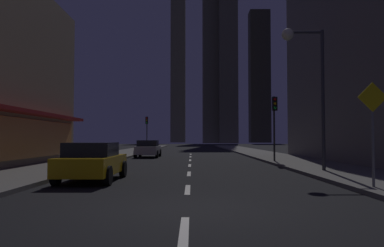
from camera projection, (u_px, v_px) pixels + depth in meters
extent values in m
cube|color=black|center=(192.00, 154.00, 40.38)|extent=(78.00, 136.00, 0.10)
cube|color=#605E59|center=(257.00, 153.00, 40.35)|extent=(4.00, 76.00, 0.15)
cube|color=#605E59|center=(128.00, 153.00, 40.41)|extent=(4.00, 76.00, 0.15)
cube|color=silver|center=(186.00, 231.00, 6.41)|extent=(0.16, 2.20, 0.01)
cube|color=silver|center=(189.00, 190.00, 11.60)|extent=(0.16, 2.20, 0.01)
cube|color=silver|center=(191.00, 174.00, 16.80)|extent=(0.16, 2.20, 0.01)
cube|color=silver|center=(191.00, 165.00, 22.00)|extent=(0.16, 2.20, 0.01)
cube|color=silver|center=(192.00, 160.00, 27.19)|extent=(0.16, 2.20, 0.01)
cube|color=silver|center=(192.00, 157.00, 32.39)|extent=(0.16, 2.20, 0.01)
cube|color=silver|center=(192.00, 154.00, 37.58)|extent=(0.16, 2.20, 0.01)
cube|color=#D88C3F|center=(13.00, 138.00, 18.79)|extent=(0.10, 18.63, 2.20)
cube|color=maroon|center=(21.00, 111.00, 18.84)|extent=(0.90, 19.23, 0.20)
cube|color=#645F4B|center=(180.00, 67.00, 154.17)|extent=(5.94, 7.79, 62.44)
cube|color=brown|center=(216.00, 68.00, 128.89)|extent=(7.79, 8.88, 52.11)
cube|color=brown|center=(229.00, 28.00, 124.63)|extent=(6.10, 6.52, 77.19)
cube|color=#2F2C23|center=(261.00, 77.00, 144.92)|extent=(7.76, 6.16, 51.28)
cube|color=gold|center=(95.00, 165.00, 14.04)|extent=(1.80, 4.20, 0.65)
cube|color=black|center=(93.00, 150.00, 13.86)|extent=(1.64, 2.00, 0.55)
cylinder|color=black|center=(82.00, 169.00, 15.43)|extent=(0.22, 0.68, 0.68)
cylinder|color=black|center=(125.00, 169.00, 15.43)|extent=(0.22, 0.68, 0.68)
cylinder|color=black|center=(58.00, 176.00, 12.64)|extent=(0.22, 0.68, 0.68)
cylinder|color=black|center=(109.00, 176.00, 12.63)|extent=(0.22, 0.68, 0.68)
sphere|color=white|center=(94.00, 160.00, 16.09)|extent=(0.18, 0.18, 0.18)
sphere|color=white|center=(120.00, 160.00, 16.09)|extent=(0.18, 0.18, 0.18)
cube|color=silver|center=(150.00, 150.00, 31.75)|extent=(1.80, 4.20, 0.65)
cube|color=black|center=(150.00, 143.00, 31.58)|extent=(1.64, 2.00, 0.55)
cylinder|color=black|center=(142.00, 153.00, 33.14)|extent=(0.22, 0.68, 0.68)
cylinder|color=black|center=(162.00, 153.00, 33.14)|extent=(0.22, 0.68, 0.68)
cylinder|color=black|center=(137.00, 154.00, 30.35)|extent=(0.22, 0.68, 0.68)
cylinder|color=black|center=(159.00, 154.00, 30.34)|extent=(0.22, 0.68, 0.68)
sphere|color=white|center=(146.00, 149.00, 33.81)|extent=(0.18, 0.18, 0.18)
sphere|color=white|center=(159.00, 149.00, 33.80)|extent=(0.18, 0.18, 0.18)
cylinder|color=gold|center=(116.00, 154.00, 28.79)|extent=(0.22, 0.22, 0.55)
sphere|color=gold|center=(116.00, 150.00, 28.80)|extent=(0.21, 0.21, 0.21)
cylinder|color=gold|center=(116.00, 157.00, 28.78)|extent=(0.30, 0.30, 0.06)
cylinder|color=gold|center=(114.00, 153.00, 28.80)|extent=(0.10, 0.10, 0.10)
cylinder|color=gold|center=(118.00, 153.00, 28.79)|extent=(0.10, 0.10, 0.10)
cylinder|color=#2D2D2D|center=(276.00, 128.00, 24.28)|extent=(0.12, 0.12, 4.20)
cube|color=black|center=(276.00, 104.00, 24.14)|extent=(0.32, 0.24, 0.90)
sphere|color=red|center=(277.00, 99.00, 24.02)|extent=(0.18, 0.18, 0.18)
sphere|color=#F2B20C|center=(277.00, 104.00, 24.01)|extent=(0.18, 0.18, 0.18)
sphere|color=#19D833|center=(277.00, 108.00, 24.00)|extent=(0.18, 0.18, 0.18)
cylinder|color=#2D2D2D|center=(149.00, 133.00, 46.53)|extent=(0.12, 0.12, 4.20)
cube|color=black|center=(148.00, 120.00, 46.40)|extent=(0.32, 0.24, 0.90)
sphere|color=red|center=(148.00, 118.00, 46.28)|extent=(0.18, 0.18, 0.18)
sphere|color=#F2B20C|center=(148.00, 120.00, 46.27)|extent=(0.18, 0.18, 0.18)
sphere|color=#19D833|center=(148.00, 123.00, 46.26)|extent=(0.18, 0.18, 0.18)
cylinder|color=#38383D|center=(325.00, 100.00, 17.22)|extent=(0.16, 0.16, 6.50)
cylinder|color=#38383D|center=(307.00, 32.00, 17.35)|extent=(1.60, 0.12, 0.12)
sphere|color=#FCF7CC|center=(289.00, 34.00, 17.35)|extent=(0.56, 0.56, 0.56)
cylinder|color=slate|center=(375.00, 147.00, 11.22)|extent=(0.08, 0.08, 2.40)
cube|color=yellow|center=(374.00, 97.00, 11.25)|extent=(0.91, 0.03, 0.91)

